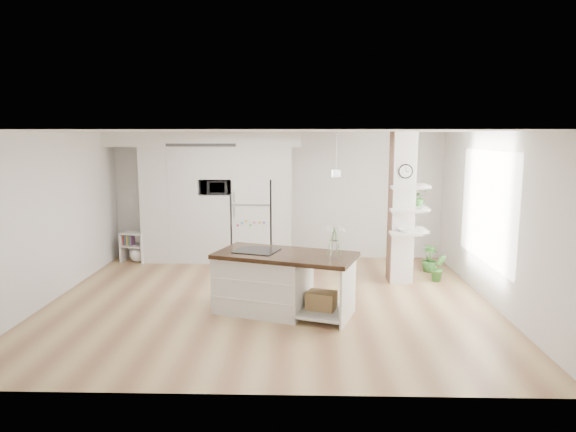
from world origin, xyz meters
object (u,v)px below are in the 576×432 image
Objects in this scene: bookshelf at (135,249)px; kitchen_island at (271,281)px; refrigerator at (252,220)px; floor_plant_a at (438,268)px.

kitchen_island is at bearing -31.29° from bookshelf.
kitchen_island is at bearing -79.72° from refrigerator.
refrigerator is 2.53m from bookshelf.
refrigerator is 3.46× the size of floor_plant_a.
kitchen_island is 3.59× the size of bookshelf.
bookshelf is at bearing 153.92° from kitchen_island.
bookshelf reaches higher than floor_plant_a.
kitchen_island is (0.57, -3.15, -0.40)m from refrigerator.
refrigerator is 0.78× the size of kitchen_island.
refrigerator is 3.23m from kitchen_island.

